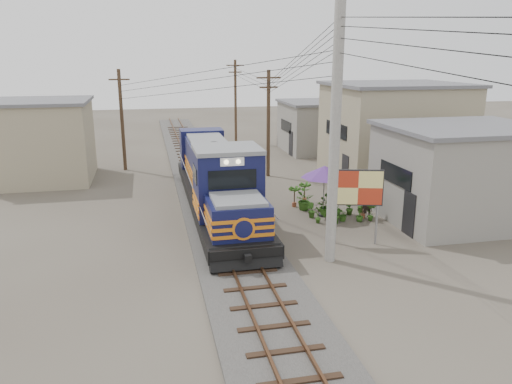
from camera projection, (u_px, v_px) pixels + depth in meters
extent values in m
plane|color=#473F35|center=(241.00, 263.00, 19.66)|extent=(120.00, 120.00, 0.00)
cube|color=#595651|center=(209.00, 194.00, 29.06)|extent=(3.60, 70.00, 0.16)
cube|color=#51331E|center=(200.00, 192.00, 28.90)|extent=(0.08, 70.00, 0.12)
cube|color=#51331E|center=(218.00, 191.00, 29.12)|extent=(0.08, 70.00, 0.12)
cube|color=black|center=(217.00, 198.00, 25.88)|extent=(2.88, 15.89, 0.55)
cube|color=black|center=(233.00, 236.00, 21.28)|extent=(2.18, 3.18, 0.65)
cube|color=black|center=(206.00, 180.00, 30.63)|extent=(2.18, 3.18, 0.65)
cube|color=#10133D|center=(238.00, 219.00, 19.86)|extent=(2.36, 2.38, 1.49)
cube|color=#10133D|center=(228.00, 184.00, 21.98)|extent=(2.82, 2.58, 3.08)
cube|color=slate|center=(227.00, 149.00, 21.56)|extent=(2.88, 2.71, 0.18)
cube|color=black|center=(232.00, 179.00, 20.61)|extent=(2.02, 0.06, 0.79)
cube|color=white|center=(232.00, 162.00, 20.41)|extent=(0.99, 0.06, 0.35)
cube|color=#10133D|center=(210.00, 164.00, 27.89)|extent=(2.25, 9.73, 2.28)
cube|color=slate|center=(210.00, 143.00, 27.57)|extent=(2.02, 9.73, 0.18)
cube|color=orange|center=(216.00, 187.00, 25.73)|extent=(2.92, 15.89, 0.14)
cube|color=orange|center=(216.00, 182.00, 25.65)|extent=(2.92, 15.89, 0.14)
cube|color=orange|center=(216.00, 176.00, 25.58)|extent=(2.92, 15.89, 0.14)
cylinder|color=#9E9B93|center=(335.00, 136.00, 18.58)|extent=(0.40, 0.40, 10.00)
cylinder|color=#4C3826|center=(268.00, 124.00, 32.84)|extent=(0.24, 0.24, 7.00)
cube|color=#4C3826|center=(269.00, 78.00, 32.04)|extent=(1.60, 0.10, 0.10)
cube|color=#4C3826|center=(269.00, 87.00, 32.20)|extent=(1.20, 0.10, 0.10)
cylinder|color=#4C3826|center=(236.00, 102.00, 46.02)|extent=(0.24, 0.24, 7.50)
cube|color=#4C3826|center=(235.00, 65.00, 45.16)|extent=(1.60, 0.10, 0.10)
cube|color=#4C3826|center=(235.00, 72.00, 45.32)|extent=(1.20, 0.10, 0.10)
cylinder|color=#4C3826|center=(122.00, 121.00, 34.65)|extent=(0.24, 0.24, 7.00)
cube|color=#4C3826|center=(119.00, 76.00, 33.85)|extent=(1.60, 0.10, 0.10)
cube|color=#4C3826|center=(120.00, 85.00, 34.01)|extent=(1.20, 0.10, 0.10)
cube|color=gray|center=(461.00, 176.00, 24.26)|extent=(7.00, 6.00, 4.50)
cube|color=slate|center=(467.00, 127.00, 23.64)|extent=(7.35, 6.30, 0.20)
cube|color=black|center=(395.00, 175.00, 23.48)|extent=(0.05, 3.00, 0.90)
cube|color=gray|center=(394.00, 132.00, 32.74)|extent=(8.00, 7.00, 6.00)
cube|color=slate|center=(397.00, 84.00, 31.92)|extent=(8.40, 7.35, 0.20)
cube|color=black|center=(336.00, 130.00, 31.83)|extent=(0.05, 3.50, 0.90)
cube|color=gray|center=(320.00, 127.00, 42.12)|extent=(6.00, 6.00, 4.00)
cube|color=slate|center=(321.00, 102.00, 41.56)|extent=(6.30, 6.30, 0.20)
cube|color=black|center=(286.00, 126.00, 41.44)|extent=(0.05, 3.00, 0.90)
cube|color=gray|center=(42.00, 142.00, 32.00)|extent=(6.00, 6.00, 5.00)
cube|color=slate|center=(37.00, 101.00, 31.31)|extent=(6.30, 6.30, 0.20)
cylinder|color=#99999E|center=(336.00, 217.00, 21.43)|extent=(0.10, 0.10, 2.42)
cylinder|color=#99999E|center=(377.00, 217.00, 21.32)|extent=(0.10, 0.10, 2.42)
cube|color=black|center=(358.00, 188.00, 21.03)|extent=(2.08, 0.70, 1.55)
cube|color=#B62F18|center=(358.00, 188.00, 21.00)|extent=(1.98, 0.63, 1.45)
cylinder|color=black|center=(323.00, 215.00, 25.38)|extent=(0.47, 0.47, 0.10)
cylinder|color=#99999E|center=(324.00, 193.00, 25.08)|extent=(0.05, 0.05, 2.37)
cone|color=#502777|center=(325.00, 172.00, 24.78)|extent=(2.79, 2.79, 0.59)
imported|color=black|center=(367.00, 201.00, 24.93)|extent=(0.72, 0.60, 1.70)
imported|color=#2D5C1A|center=(318.00, 215.00, 24.21)|extent=(0.44, 0.53, 0.86)
imported|color=#2D5C1A|center=(335.00, 215.00, 24.13)|extent=(0.55, 0.58, 0.83)
imported|color=#2D5C1A|center=(343.00, 215.00, 24.50)|extent=(0.73, 0.76, 0.65)
imported|color=#2D5C1A|center=(360.00, 215.00, 24.47)|extent=(0.47, 0.47, 0.64)
imported|color=#2D5C1A|center=(371.00, 212.00, 24.52)|extent=(0.57, 0.49, 0.91)
imported|color=#2D5C1A|center=(311.00, 210.00, 25.04)|extent=(0.53, 0.54, 0.77)
imported|color=#2D5C1A|center=(325.00, 206.00, 25.25)|extent=(1.05, 1.15, 1.08)
imported|color=#2D5C1A|center=(336.00, 208.00, 25.27)|extent=(0.60, 0.60, 0.86)
imported|color=#2D5C1A|center=(349.00, 204.00, 25.44)|extent=(0.71, 0.68, 1.13)
imported|color=#2D5C1A|center=(360.00, 206.00, 25.77)|extent=(0.47, 0.41, 0.76)
imported|color=#2D5C1A|center=(303.00, 200.00, 26.26)|extent=(1.22, 1.27, 1.09)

